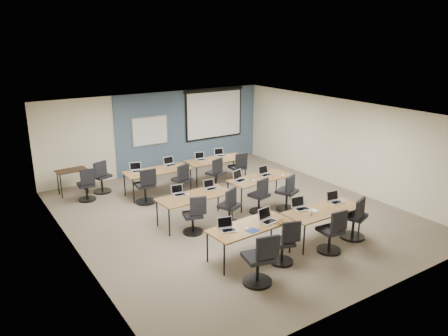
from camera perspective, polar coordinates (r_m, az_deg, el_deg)
floor at (r=11.58m, az=1.06°, el=-5.97°), size 8.00×9.00×0.02m
ceiling at (r=10.81m, az=1.14°, el=7.31°), size 8.00×9.00×0.02m
wall_back at (r=14.94m, az=-8.68°, el=4.61°), size 8.00×0.04×2.70m
wall_front at (r=8.04m, az=19.57°, el=-7.35°), size 8.00×0.04×2.70m
wall_left at (r=9.57m, az=-19.16°, el=-3.36°), size 0.04×9.00×2.70m
wall_right at (r=13.70m, az=15.10°, el=3.06°), size 0.04×9.00×2.70m
blue_accent_panel at (r=15.45m, az=-4.41°, el=5.18°), size 5.50×0.04×2.70m
whiteboard at (r=14.73m, az=-9.64°, el=4.78°), size 1.28×0.03×0.98m
projector_screen at (r=15.77m, az=-1.29°, el=7.45°), size 2.40×0.10×1.82m
training_table_front_left at (r=9.18m, az=3.40°, el=-7.77°), size 1.81×0.76×0.73m
training_table_front_right at (r=10.21m, az=12.84°, el=-5.53°), size 1.88×0.78×0.73m
training_table_mid_left at (r=10.82m, az=-3.80°, el=-3.80°), size 1.89×0.79×0.73m
training_table_mid_right at (r=12.14m, az=4.75°, el=-1.45°), size 1.84×0.77×0.73m
training_table_back_left at (r=12.90m, az=-8.66°, el=-0.45°), size 1.93×0.80×0.73m
training_table_back_right at (r=13.85m, az=-1.04°, el=0.98°), size 1.93×0.80×0.73m
laptop_0 at (r=8.94m, az=0.41°, el=-7.71°), size 0.33×0.28×0.25m
mouse_0 at (r=9.00m, az=2.97°, el=-7.90°), size 0.07×0.11×0.04m
task_chair_0 at (r=8.38m, az=4.71°, el=-12.31°), size 0.57×0.57×1.05m
laptop_1 at (r=9.37m, az=5.68°, el=-6.54°), size 0.36×0.31×0.27m
mouse_1 at (r=9.44m, az=7.20°, el=-6.78°), size 0.08×0.11×0.03m
task_chair_1 at (r=9.14m, az=7.90°, el=-10.04°), size 0.50×0.49×0.97m
laptop_2 at (r=10.11m, az=9.93°, el=-4.91°), size 0.35×0.30×0.26m
mouse_2 at (r=10.03m, az=12.14°, el=-5.54°), size 0.09×0.12×0.04m
task_chair_2 at (r=9.76m, az=13.92°, el=-8.46°), size 0.52×0.52×1.00m
laptop_3 at (r=10.66m, az=14.31°, el=-4.03°), size 0.34×0.29×0.26m
mouse_3 at (r=10.69m, az=15.15°, el=-4.34°), size 0.07×0.10×0.03m
task_chair_3 at (r=10.51m, az=16.73°, el=-6.69°), size 0.59×0.56×1.04m
laptop_4 at (r=10.87m, az=-5.95°, el=-3.17°), size 0.31×0.26×0.24m
mouse_4 at (r=10.86m, az=-4.76°, el=-3.42°), size 0.07×0.10×0.04m
task_chair_4 at (r=10.35m, az=-3.91°, el=-6.54°), size 0.48×0.48×0.96m
laptop_5 at (r=11.21m, az=-1.80°, el=-2.44°), size 0.30×0.25×0.23m
mouse_5 at (r=11.19m, az=-0.92°, el=-2.74°), size 0.06×0.09×0.03m
task_chair_5 at (r=10.75m, az=0.76°, el=-5.48°), size 0.55×0.52×1.00m
laptop_6 at (r=11.84m, az=2.01°, el=-1.32°), size 0.36×0.30×0.27m
mouse_6 at (r=11.84m, az=3.89°, el=-1.63°), size 0.06×0.10×0.04m
task_chair_6 at (r=11.51m, az=4.70°, el=-4.00°), size 0.50×0.50×0.98m
laptop_7 at (r=12.34m, az=5.39°, el=-0.64°), size 0.33×0.28×0.25m
mouse_7 at (r=12.36m, az=7.65°, el=-0.93°), size 0.09×0.12×0.04m
task_chair_7 at (r=11.74m, az=8.29°, el=-3.58°), size 0.58×0.55×1.03m
laptop_8 at (r=12.88m, az=-11.35°, el=-0.14°), size 0.33×0.28×0.25m
mouse_8 at (r=12.90m, az=-9.98°, el=-0.27°), size 0.09×0.11×0.03m
task_chair_8 at (r=12.31m, az=-10.16°, el=-2.68°), size 0.55×0.55×1.03m
laptop_9 at (r=13.31m, az=-7.10°, el=0.63°), size 0.33×0.28×0.25m
mouse_9 at (r=13.17m, az=-5.97°, el=0.27°), size 0.07×0.10×0.04m
task_chair_9 at (r=12.71m, az=-5.46°, el=-1.93°), size 0.51×0.51×0.99m
laptop_10 at (r=13.80m, az=-3.06°, el=1.33°), size 0.31×0.26×0.23m
mouse_10 at (r=13.69m, az=-1.88°, el=1.00°), size 0.08×0.10×0.03m
task_chair_10 at (r=13.16m, az=-0.99°, el=-1.11°), size 0.56×0.54×1.02m
laptop_11 at (r=14.22m, az=-0.51°, el=1.84°), size 0.31×0.27×0.24m
mouse_11 at (r=14.22m, az=0.74°, el=1.65°), size 0.09×0.12×0.04m
task_chair_11 at (r=13.81m, az=1.89°, el=-0.28°), size 0.51×0.51×0.99m
blue_mousepad at (r=8.94m, az=3.77°, el=-8.15°), size 0.27×0.24×0.01m
snack_bowl at (r=9.29m, az=7.76°, el=-7.04°), size 0.33×0.33×0.08m
snack_plate at (r=10.07m, az=11.51°, el=-5.47°), size 0.24×0.24×0.01m
coffee_cup at (r=9.84m, az=11.32°, el=-5.74°), size 0.09×0.09×0.07m
utility_table at (r=13.49m, az=-19.29°, el=-0.64°), size 0.86×0.48×0.75m
spare_chair_a at (r=13.41m, az=-15.72°, el=-1.45°), size 0.55×0.53×1.01m
spare_chair_b at (r=12.90m, az=-17.48°, el=-2.43°), size 0.49×0.49×0.97m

